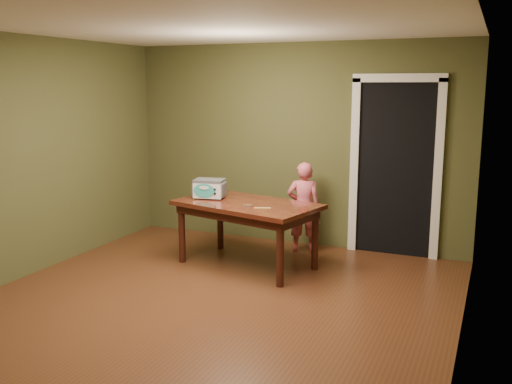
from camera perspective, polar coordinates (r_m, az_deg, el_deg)
floor at (r=5.50m, az=-5.15°, el=-11.52°), size 5.00×5.00×0.00m
room_shell at (r=5.10m, az=-5.47°, el=6.52°), size 4.52×5.02×2.61m
doorway at (r=7.41m, az=14.14°, el=2.48°), size 1.10×0.66×2.25m
dining_table at (r=6.52m, az=-0.91°, el=-1.91°), size 1.77×1.25×0.75m
toy_oven at (r=6.74m, az=-4.67°, el=0.41°), size 0.40×0.31×0.23m
baking_pan at (r=6.28m, az=-0.84°, el=-1.36°), size 0.10×0.10×0.02m
spatula at (r=6.19m, az=0.66°, el=-1.60°), size 0.18×0.09×0.01m
child at (r=7.13m, az=4.77°, el=-1.52°), size 0.48×0.39×1.14m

